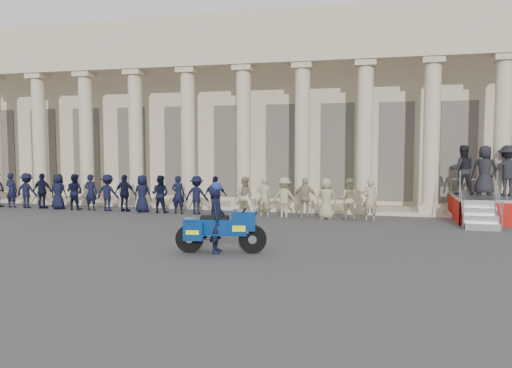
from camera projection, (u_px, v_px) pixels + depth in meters
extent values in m
plane|color=#39393B|center=(210.00, 246.00, 14.03)|extent=(90.00, 90.00, 0.00)
cube|color=tan|center=(299.00, 116.00, 28.16)|extent=(40.00, 10.00, 9.00)
cube|color=tan|center=(276.00, 206.00, 22.52)|extent=(40.00, 2.60, 0.15)
cube|color=tan|center=(273.00, 52.00, 21.23)|extent=(35.80, 1.00, 1.00)
cube|color=tan|center=(273.00, 26.00, 21.14)|extent=(35.80, 1.00, 1.20)
cube|color=tan|center=(42.00, 197.00, 24.64)|extent=(0.90, 0.90, 0.30)
cylinder|color=tan|center=(40.00, 137.00, 24.42)|extent=(0.64, 0.64, 5.60)
cube|color=tan|center=(38.00, 76.00, 24.19)|extent=(0.85, 0.85, 0.24)
cube|color=tan|center=(88.00, 198.00, 23.99)|extent=(0.90, 0.90, 0.30)
cylinder|color=tan|center=(86.00, 137.00, 23.77)|extent=(0.64, 0.64, 5.60)
cube|color=tan|center=(85.00, 75.00, 23.54)|extent=(0.85, 0.85, 0.24)
cube|color=tan|center=(137.00, 200.00, 23.35)|extent=(0.90, 0.90, 0.30)
cylinder|color=tan|center=(136.00, 136.00, 23.12)|extent=(0.64, 0.64, 5.60)
cube|color=tan|center=(135.00, 73.00, 22.90)|extent=(0.85, 0.85, 0.24)
cube|color=tan|center=(189.00, 201.00, 22.70)|extent=(0.90, 0.90, 0.30)
cylinder|color=tan|center=(188.00, 136.00, 22.47)|extent=(0.64, 0.64, 5.60)
cube|color=tan|center=(187.00, 70.00, 22.25)|extent=(0.85, 0.85, 0.24)
cube|color=tan|center=(244.00, 203.00, 22.05)|extent=(0.90, 0.90, 0.30)
cylinder|color=tan|center=(244.00, 136.00, 21.82)|extent=(0.64, 0.64, 5.60)
cube|color=tan|center=(243.00, 68.00, 21.60)|extent=(0.85, 0.85, 0.24)
cube|color=tan|center=(302.00, 204.00, 21.40)|extent=(0.90, 0.90, 0.30)
cylinder|color=tan|center=(302.00, 135.00, 21.18)|extent=(0.64, 0.64, 5.60)
cube|color=tan|center=(303.00, 66.00, 20.95)|extent=(0.85, 0.85, 0.24)
cube|color=tan|center=(364.00, 206.00, 20.76)|extent=(0.90, 0.90, 0.30)
cylinder|color=tan|center=(365.00, 135.00, 20.53)|extent=(0.64, 0.64, 5.60)
cube|color=tan|center=(366.00, 63.00, 20.31)|extent=(0.85, 0.85, 0.24)
cube|color=tan|center=(429.00, 208.00, 20.11)|extent=(0.90, 0.90, 0.30)
cylinder|color=tan|center=(431.00, 135.00, 19.88)|extent=(0.64, 0.64, 5.60)
cube|color=tan|center=(433.00, 61.00, 19.66)|extent=(0.85, 0.85, 0.24)
cube|color=tan|center=(500.00, 210.00, 19.46)|extent=(0.90, 0.90, 0.30)
cylinder|color=tan|center=(502.00, 134.00, 19.23)|extent=(0.64, 0.64, 5.60)
cube|color=tan|center=(505.00, 58.00, 19.01)|extent=(0.85, 0.85, 0.24)
cube|color=black|center=(4.00, 151.00, 27.39)|extent=(1.30, 0.12, 4.20)
cube|color=black|center=(44.00, 151.00, 26.74)|extent=(1.30, 0.12, 4.20)
cube|color=black|center=(87.00, 151.00, 26.10)|extent=(1.30, 0.12, 4.20)
cube|color=black|center=(132.00, 151.00, 25.45)|extent=(1.30, 0.12, 4.20)
cube|color=black|center=(179.00, 151.00, 24.80)|extent=(1.30, 0.12, 4.20)
cube|color=black|center=(229.00, 151.00, 24.15)|extent=(1.30, 0.12, 4.20)
cube|color=black|center=(282.00, 151.00, 23.50)|extent=(1.30, 0.12, 4.20)
cube|color=black|center=(337.00, 152.00, 22.86)|extent=(1.30, 0.12, 4.20)
cube|color=black|center=(396.00, 152.00, 22.21)|extent=(1.30, 0.12, 4.20)
cube|color=black|center=(458.00, 152.00, 21.56)|extent=(1.30, 0.12, 4.20)
imported|color=black|center=(12.00, 190.00, 22.72)|extent=(0.58, 0.38, 1.58)
imported|color=black|center=(27.00, 191.00, 22.52)|extent=(1.02, 0.59, 1.58)
imported|color=black|center=(42.00, 191.00, 22.32)|extent=(0.93, 0.39, 1.58)
imported|color=black|center=(58.00, 191.00, 22.11)|extent=(0.77, 0.50, 1.58)
imported|color=black|center=(74.00, 192.00, 21.91)|extent=(0.77, 0.60, 1.58)
imported|color=black|center=(91.00, 192.00, 21.70)|extent=(0.58, 0.38, 1.58)
imported|color=black|center=(108.00, 193.00, 21.50)|extent=(1.02, 0.59, 1.58)
imported|color=black|center=(125.00, 193.00, 21.30)|extent=(0.93, 0.39, 1.58)
imported|color=black|center=(142.00, 194.00, 21.09)|extent=(0.77, 0.50, 1.58)
imported|color=black|center=(160.00, 194.00, 20.89)|extent=(0.77, 0.60, 1.58)
imported|color=black|center=(178.00, 195.00, 20.68)|extent=(0.58, 0.38, 1.58)
imported|color=black|center=(197.00, 195.00, 20.48)|extent=(1.02, 0.59, 1.58)
imported|color=black|center=(216.00, 196.00, 20.28)|extent=(0.93, 0.39, 1.58)
imported|color=#9B8E6B|center=(244.00, 196.00, 19.97)|extent=(0.77, 0.60, 1.58)
imported|color=#9B8E6B|center=(264.00, 197.00, 19.77)|extent=(0.58, 0.38, 1.58)
imported|color=#9B8E6B|center=(285.00, 197.00, 19.56)|extent=(1.02, 0.59, 1.58)
imported|color=#9B8E6B|center=(305.00, 198.00, 19.36)|extent=(0.93, 0.39, 1.58)
imported|color=#9B8E6B|center=(326.00, 198.00, 19.16)|extent=(0.77, 0.50, 1.58)
imported|color=#9B8E6B|center=(348.00, 199.00, 18.95)|extent=(0.77, 0.60, 1.58)
imported|color=#9B8E6B|center=(370.00, 200.00, 18.75)|extent=(0.58, 0.38, 1.58)
cube|color=#A3140D|center=(454.00, 208.00, 19.19)|extent=(0.04, 3.30, 0.84)
cube|color=gray|center=(482.00, 227.00, 16.60)|extent=(1.10, 0.28, 0.23)
cube|color=gray|center=(481.00, 219.00, 16.86)|extent=(1.10, 0.28, 0.23)
cube|color=gray|center=(480.00, 211.00, 17.11)|extent=(1.10, 0.28, 0.23)
cube|color=gray|center=(478.00, 203.00, 17.36)|extent=(1.10, 0.28, 0.23)
cylinder|color=gray|center=(510.00, 180.00, 20.09)|extent=(4.62, 0.04, 0.04)
imported|color=black|center=(462.00, 170.00, 19.20)|extent=(0.92, 0.72, 1.90)
imported|color=black|center=(485.00, 170.00, 19.00)|extent=(0.93, 0.60, 1.90)
imported|color=black|center=(508.00, 170.00, 18.80)|extent=(1.23, 0.71, 1.90)
cylinder|color=black|center=(253.00, 239.00, 13.08)|extent=(0.75, 0.30, 0.74)
cylinder|color=black|center=(190.00, 238.00, 13.18)|extent=(0.75, 0.30, 0.74)
cube|color=navy|center=(223.00, 227.00, 13.10)|extent=(1.35, 0.71, 0.42)
cube|color=navy|center=(244.00, 220.00, 13.06)|extent=(0.71, 0.69, 0.50)
cube|color=silver|center=(244.00, 230.00, 13.08)|extent=(0.31, 0.38, 0.13)
cube|color=#B2BFCC|center=(251.00, 206.00, 13.02)|extent=(0.33, 0.55, 0.60)
cube|color=black|center=(215.00, 218.00, 13.10)|extent=(0.78, 0.51, 0.11)
cube|color=navy|center=(192.00, 223.00, 13.14)|extent=(0.46, 0.45, 0.25)
cube|color=navy|center=(193.00, 232.00, 12.79)|extent=(0.54, 0.34, 0.45)
cube|color=#D1F90D|center=(193.00, 232.00, 12.79)|extent=(0.38, 0.33, 0.11)
cube|color=navy|center=(198.00, 227.00, 13.51)|extent=(0.54, 0.34, 0.45)
cube|color=#D1F90D|center=(198.00, 227.00, 13.51)|extent=(0.38, 0.33, 0.11)
cylinder|color=silver|center=(204.00, 238.00, 13.43)|extent=(0.68, 0.24, 0.11)
cylinder|color=black|center=(244.00, 210.00, 13.03)|extent=(0.19, 0.77, 0.04)
imported|color=black|center=(217.00, 219.00, 13.10)|extent=(0.55, 0.72, 1.79)
sphere|color=navy|center=(216.00, 187.00, 13.03)|extent=(0.28, 0.28, 0.28)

